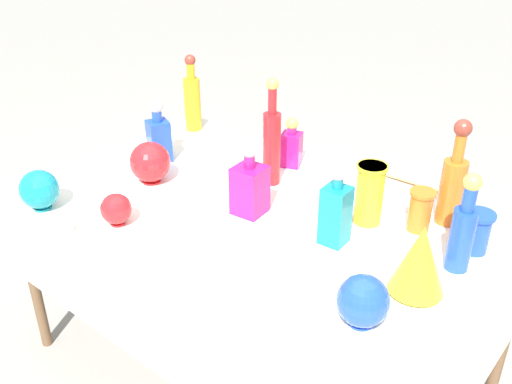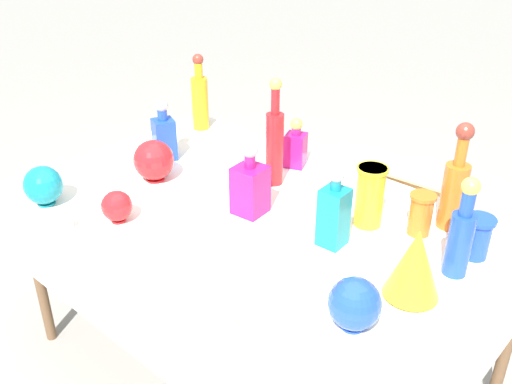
% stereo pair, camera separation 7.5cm
% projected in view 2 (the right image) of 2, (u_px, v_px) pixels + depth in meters
% --- Properties ---
extents(ground_plane, '(40.00, 40.00, 0.00)m').
position_uv_depth(ground_plane, '(256.00, 369.00, 2.43)').
color(ground_plane, gray).
extents(display_table, '(1.84, 1.17, 0.76)m').
position_uv_depth(display_table, '(251.00, 231.00, 2.08)').
color(display_table, white).
rests_on(display_table, ground).
extents(tall_bottle_0, '(0.07, 0.07, 0.44)m').
position_uv_depth(tall_bottle_0, '(275.00, 142.00, 2.22)').
color(tall_bottle_0, red).
rests_on(tall_bottle_0, display_table).
extents(tall_bottle_1, '(0.08, 0.08, 0.39)m').
position_uv_depth(tall_bottle_1, '(455.00, 187.00, 1.94)').
color(tall_bottle_1, orange).
rests_on(tall_bottle_1, display_table).
extents(tall_bottle_2, '(0.08, 0.08, 0.37)m').
position_uv_depth(tall_bottle_2, '(200.00, 99.00, 2.74)').
color(tall_bottle_2, orange).
rests_on(tall_bottle_2, display_table).
extents(tall_bottle_3, '(0.07, 0.07, 0.33)m').
position_uv_depth(tall_bottle_3, '(461.00, 235.00, 1.70)').
color(tall_bottle_3, blue).
rests_on(tall_bottle_3, display_table).
extents(square_decanter_0, '(0.09, 0.09, 0.28)m').
position_uv_depth(square_decanter_0, '(334.00, 213.00, 1.86)').
color(square_decanter_0, teal).
rests_on(square_decanter_0, display_table).
extents(square_decanter_1, '(0.12, 0.12, 0.27)m').
position_uv_depth(square_decanter_1, '(164.00, 135.00, 2.45)').
color(square_decanter_1, blue).
rests_on(square_decanter_1, display_table).
extents(square_decanter_2, '(0.12, 0.12, 0.28)m').
position_uv_depth(square_decanter_2, '(250.00, 185.00, 2.04)').
color(square_decanter_2, '#C61972').
rests_on(square_decanter_2, display_table).
extents(square_decanter_3, '(0.11, 0.11, 0.22)m').
position_uv_depth(square_decanter_3, '(296.00, 146.00, 2.40)').
color(square_decanter_3, '#C61972').
rests_on(square_decanter_3, display_table).
extents(slender_vase_0, '(0.09, 0.09, 0.15)m').
position_uv_depth(slender_vase_0, '(421.00, 213.00, 1.93)').
color(slender_vase_0, orange).
rests_on(slender_vase_0, display_table).
extents(slender_vase_1, '(0.11, 0.11, 0.22)m').
position_uv_depth(slender_vase_1, '(370.00, 195.00, 1.97)').
color(slender_vase_1, yellow).
rests_on(slender_vase_1, display_table).
extents(slender_vase_2, '(0.10, 0.10, 0.14)m').
position_uv_depth(slender_vase_2, '(477.00, 235.00, 1.82)').
color(slender_vase_2, blue).
rests_on(slender_vase_2, display_table).
extents(fluted_vase_0, '(0.16, 0.16, 0.23)m').
position_uv_depth(fluted_vase_0, '(415.00, 263.00, 1.61)').
color(fluted_vase_0, yellow).
rests_on(fluted_vase_0, display_table).
extents(round_bowl_0, '(0.11, 0.11, 0.12)m').
position_uv_depth(round_bowl_0, '(117.00, 206.00, 2.01)').
color(round_bowl_0, red).
rests_on(round_bowl_0, display_table).
extents(round_bowl_1, '(0.16, 0.16, 0.17)m').
position_uv_depth(round_bowl_1, '(154.00, 160.00, 2.28)').
color(round_bowl_1, red).
rests_on(round_bowl_1, display_table).
extents(round_bowl_2, '(0.15, 0.15, 0.15)m').
position_uv_depth(round_bowl_2, '(355.00, 304.00, 1.52)').
color(round_bowl_2, blue).
rests_on(round_bowl_2, display_table).
extents(round_bowl_3, '(0.14, 0.14, 0.15)m').
position_uv_depth(round_bowl_3, '(43.00, 185.00, 2.11)').
color(round_bowl_3, teal).
rests_on(round_bowl_3, display_table).
extents(price_tag_left, '(0.07, 0.03, 0.05)m').
position_uv_depth(price_tag_left, '(66.00, 221.00, 1.99)').
color(price_tag_left, white).
rests_on(price_tag_left, display_table).
extents(price_tag_center, '(0.05, 0.02, 0.04)m').
position_uv_depth(price_tag_center, '(228.00, 320.00, 1.55)').
color(price_tag_center, white).
rests_on(price_tag_center, display_table).
extents(cardboard_box_behind_left, '(0.53, 0.34, 0.44)m').
position_uv_depth(cardboard_box_behind_left, '(404.00, 230.00, 3.07)').
color(cardboard_box_behind_left, tan).
rests_on(cardboard_box_behind_left, ground).
extents(cardboard_box_behind_right, '(0.46, 0.42, 0.46)m').
position_uv_depth(cardboard_box_behind_right, '(354.00, 229.00, 3.06)').
color(cardboard_box_behind_right, tan).
rests_on(cardboard_box_behind_right, ground).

